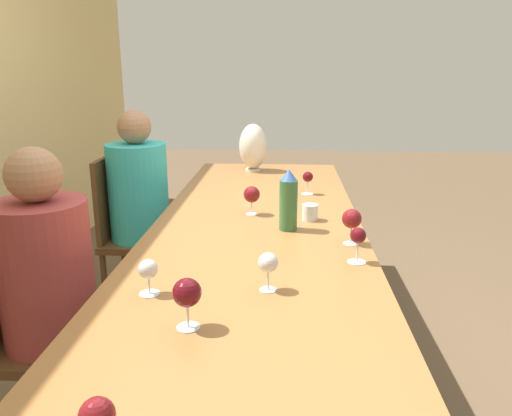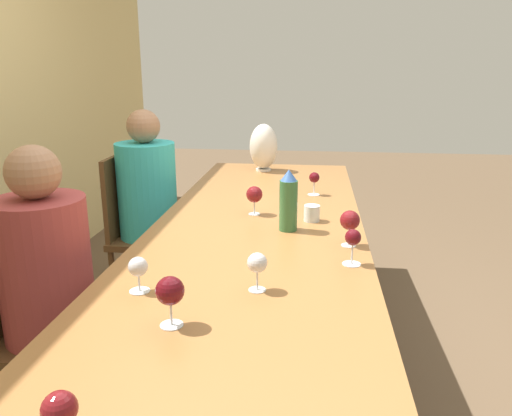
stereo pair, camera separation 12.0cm
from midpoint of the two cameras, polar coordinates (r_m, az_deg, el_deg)
The scene contains 16 objects.
ground_plane at distance 2.65m, azimuth -1.33°, elevation -18.37°, with size 14.00×14.00×0.00m, color brown.
dining_table at distance 2.33m, azimuth -1.44°, elevation -3.65°, with size 3.13×0.98×0.78m.
water_bottle at distance 2.24m, azimuth 2.20°, elevation 0.83°, with size 0.08×0.08×0.28m.
water_tumbler at distance 2.41m, azimuth 4.78°, elevation -0.51°, with size 0.08×0.08×0.08m.
vase at distance 3.55m, azimuth -1.31°, elevation 7.00°, with size 0.20×0.20×0.33m.
wine_glass_0 at distance 1.64m, azimuth -0.70°, elevation -6.40°, with size 0.07×0.07×0.13m.
wine_glass_1 at distance 2.90m, azimuth 4.76°, elevation 3.42°, with size 0.07×0.07×0.13m.
wine_glass_2 at distance 1.43m, azimuth -10.32°, elevation -9.62°, with size 0.08×0.08×0.15m.
wine_glass_3 at distance 2.48m, azimuth -1.88°, elevation 1.51°, with size 0.08×0.08×0.15m.
wine_glass_4 at distance 1.90m, azimuth 9.81°, elevation -3.35°, with size 0.07×0.07×0.14m.
wine_glass_5 at distance 2.09m, azimuth 9.28°, elevation -1.30°, with size 0.08×0.08×0.15m.
wine_glass_6 at distance 1.67m, azimuth -14.26°, elevation -6.95°, with size 0.07×0.07×0.12m.
chair_near at distance 2.23m, azimuth -25.52°, elevation -12.11°, with size 0.44×0.44×0.96m.
chair_far at distance 3.27m, azimuth -15.34°, elevation -2.34°, with size 0.44×0.44×0.96m.
person_near at distance 2.13m, azimuth -23.83°, elevation -8.91°, with size 0.35×0.35×1.22m.
person_far at distance 3.20m, azimuth -14.02°, elevation 0.32°, with size 0.37×0.37×1.25m.
Camera 1 is at (-2.19, -0.13, 1.49)m, focal length 35.00 mm.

